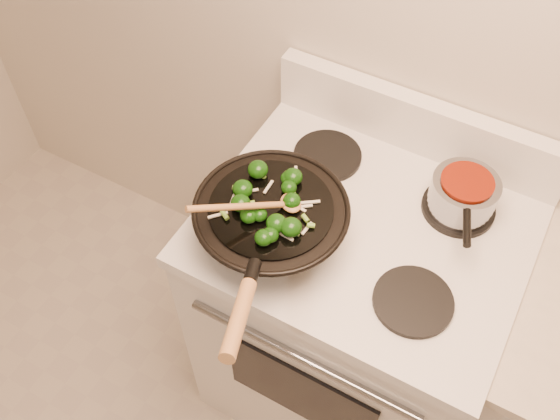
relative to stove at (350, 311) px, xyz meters
The scene contains 5 objects.
stove is the anchor object (origin of this frame).
wok 0.58m from the stove, 138.62° to the right, with size 0.36×0.58×0.22m.
stirfry 0.64m from the stove, 139.52° to the right, with size 0.22×0.24×0.04m.
wooden_spoon 0.66m from the stove, 135.54° to the right, with size 0.19×0.22×0.11m.
saucepan 0.56m from the stove, 38.85° to the left, with size 0.16×0.26×0.10m.
Camera 1 is at (0.22, 0.28, 2.14)m, focal length 40.00 mm.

